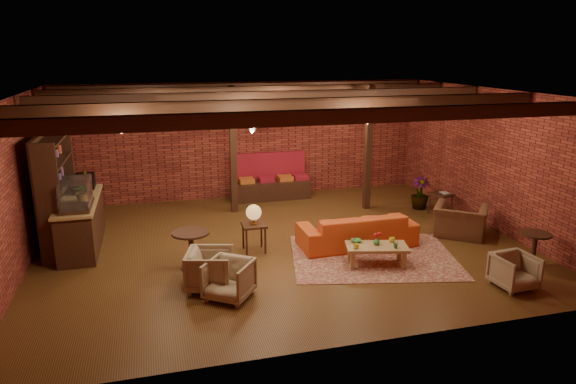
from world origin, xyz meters
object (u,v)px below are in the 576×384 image
object	(u,v)px
armchair_far	(515,270)
sofa	(357,230)
coffee_table	(376,247)
armchair_a	(210,268)
side_table_book	(441,195)
armchair_right	(461,216)
side_table_lamp	(254,216)
plant_tall	(422,161)
round_table_left	(191,244)
armchair_b	(229,278)
round_table_right	(535,244)

from	to	relation	value
armchair_far	sofa	bearing A→B (deg)	122.20
coffee_table	armchair_a	bearing A→B (deg)	-176.61
side_table_book	armchair_right	bearing A→B (deg)	-105.53
sofa	side_table_lamp	world-z (taller)	side_table_lamp
coffee_table	plant_tall	distance (m)	4.17
round_table_left	armchair_b	bearing A→B (deg)	-70.09
round_table_right	side_table_lamp	bearing A→B (deg)	157.05
sofa	coffee_table	bearing A→B (deg)	87.34
side_table_lamp	round_table_right	distance (m)	5.49
coffee_table	armchair_far	distance (m)	2.46
armchair_b	plant_tall	distance (m)	6.78
sofa	round_table_left	world-z (taller)	round_table_left
round_table_left	round_table_right	xyz separation A→B (m)	(6.37, -1.58, -0.05)
round_table_left	armchair_far	bearing A→B (deg)	-23.07
round_table_left	coffee_table	bearing A→B (deg)	-12.31
armchair_a	sofa	bearing A→B (deg)	-53.99
coffee_table	armchair_far	world-z (taller)	armchair_far
coffee_table	armchair_right	bearing A→B (deg)	21.58
sofa	side_table_book	distance (m)	3.23
side_table_lamp	armchair_far	distance (m)	4.97
coffee_table	plant_tall	xyz separation A→B (m)	(2.65, 3.08, 0.91)
armchair_a	armchair_right	world-z (taller)	armchair_right
sofa	side_table_book	size ratio (longest dim) A/B	4.00
round_table_right	plant_tall	xyz separation A→B (m)	(-0.27, 3.91, 0.82)
round_table_left	plant_tall	xyz separation A→B (m)	(6.10, 2.33, 0.76)
side_table_lamp	armchair_b	bearing A→B (deg)	-112.92
sofa	coffee_table	xyz separation A→B (m)	(-0.04, -1.05, -0.00)
sofa	armchair_right	bearing A→B (deg)	177.82
side_table_book	plant_tall	distance (m)	0.99
sofa	round_table_right	xyz separation A→B (m)	(2.88, -1.88, 0.09)
sofa	plant_tall	bearing A→B (deg)	-142.79
plant_tall	coffee_table	bearing A→B (deg)	-130.65
armchair_right	coffee_table	bearing A→B (deg)	60.38
armchair_right	sofa	bearing A→B (deg)	37.34
armchair_far	plant_tall	size ratio (longest dim) A/B	0.27
sofa	armchair_a	size ratio (longest dim) A/B	3.15
coffee_table	side_table_lamp	size ratio (longest dim) A/B	1.28
sofa	round_table_left	distance (m)	3.50
round_table_right	coffee_table	bearing A→B (deg)	164.13
round_table_right	armchair_b	bearing A→B (deg)	178.06
coffee_table	armchair_far	bearing A→B (deg)	-38.59
side_table_lamp	armchair_right	xyz separation A→B (m)	(4.62, -0.32, -0.28)
armchair_a	round_table_right	bearing A→B (deg)	-80.77
armchair_right	plant_tall	distance (m)	2.25
sofa	armchair_b	bearing A→B (deg)	28.60
side_table_book	round_table_right	xyz separation A→B (m)	(0.00, -3.34, -0.06)
round_table_left	armchair_right	distance (m)	5.95
armchair_a	side_table_book	bearing A→B (deg)	-51.07
round_table_right	armchair_a	bearing A→B (deg)	174.06
armchair_b	side_table_book	distance (m)	6.65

